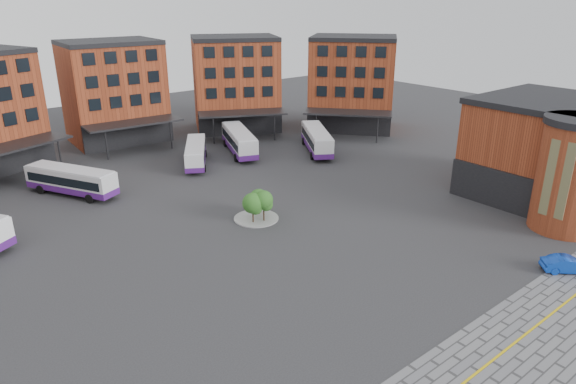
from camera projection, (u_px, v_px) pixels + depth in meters
ground at (325, 273)px, 40.62m from camera, size 160.00×160.00×0.00m
yellow_line at (504, 351)px, 31.70m from camera, size 26.00×0.15×0.02m
main_building at (84, 111)px, 62.77m from camera, size 94.14×42.48×14.60m
east_building at (547, 152)px, 53.48m from camera, size 17.40×15.40×10.60m
tree_island at (258, 203)px, 49.66m from camera, size 4.40×4.40×3.19m
bus_c at (71, 180)px, 55.97m from camera, size 7.29×10.81×3.07m
bus_d at (196, 153)px, 66.04m from camera, size 7.29×9.81×2.84m
bus_e at (239, 141)px, 70.71m from camera, size 6.80×11.74×3.26m
bus_f at (317, 140)px, 71.39m from camera, size 8.24×10.99×3.19m
blue_car at (568, 264)px, 40.63m from camera, size 3.86×3.69×1.31m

